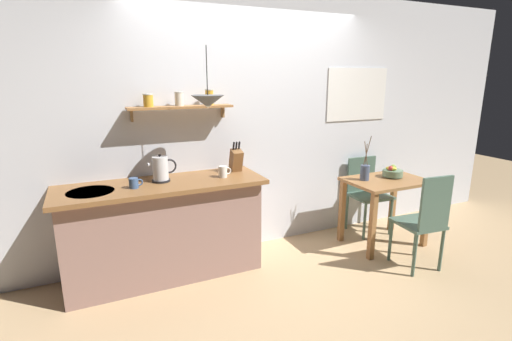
{
  "coord_description": "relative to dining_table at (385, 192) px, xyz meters",
  "views": [
    {
      "loc": [
        -1.57,
        -2.98,
        1.85
      ],
      "look_at": [
        -0.1,
        0.25,
        0.95
      ],
      "focal_mm": 26.34,
      "sensor_mm": 36.0,
      "label": 1
    }
  ],
  "objects": [
    {
      "name": "back_wall",
      "position": [
        -1.15,
        0.63,
        0.75
      ],
      "size": [
        6.8,
        0.11,
        2.7
      ],
      "color": "silver",
      "rests_on": "ground_plane"
    },
    {
      "name": "twig_vase",
      "position": [
        -0.24,
        0.08,
        0.24
      ],
      "size": [
        0.1,
        0.1,
        0.48
      ],
      "color": "#475675",
      "rests_on": "dining_table"
    },
    {
      "name": "ground_plane",
      "position": [
        -1.36,
        -0.02,
        -0.6
      ],
      "size": [
        14.0,
        14.0,
        0.0
      ],
      "primitive_type": "plane",
      "color": "tan"
    },
    {
      "name": "wall_shelf",
      "position": [
        -2.11,
        0.48,
        0.99
      ],
      "size": [
        0.97,
        0.2,
        0.28
      ],
      "color": "#9E6B3D"
    },
    {
      "name": "dining_table",
      "position": [
        0.0,
        0.0,
        0.0
      ],
      "size": [
        0.86,
        0.6,
        0.75
      ],
      "color": "#9E6B3D",
      "rests_on": "ground_plane"
    },
    {
      "name": "electric_kettle",
      "position": [
        -2.35,
        0.33,
        0.43
      ],
      "size": [
        0.25,
        0.16,
        0.25
      ],
      "color": "black",
      "rests_on": "kitchen_counter"
    },
    {
      "name": "knife_block",
      "position": [
        -1.6,
        0.39,
        0.44
      ],
      "size": [
        0.1,
        0.17,
        0.3
      ],
      "color": "brown",
      "rests_on": "kitchen_counter"
    },
    {
      "name": "coffee_mug_spare",
      "position": [
        -1.8,
        0.24,
        0.37
      ],
      "size": [
        0.12,
        0.08,
        0.11
      ],
      "color": "white",
      "rests_on": "kitchen_counter"
    },
    {
      "name": "dining_chair_far",
      "position": [
        0.08,
        0.4,
        -0.09
      ],
      "size": [
        0.46,
        0.42,
        0.89
      ],
      "color": "#4C6B5B",
      "rests_on": "ground_plane"
    },
    {
      "name": "pendant_lamp",
      "position": [
        -1.96,
        0.14,
        1.03
      ],
      "size": [
        0.28,
        0.28,
        0.51
      ],
      "color": "black"
    },
    {
      "name": "coffee_mug_by_sink",
      "position": [
        -2.6,
        0.22,
        0.36
      ],
      "size": [
        0.12,
        0.08,
        0.09
      ],
      "color": "#3D5B89",
      "rests_on": "kitchen_counter"
    },
    {
      "name": "fruit_bowl",
      "position": [
        0.12,
        0.04,
        0.21
      ],
      "size": [
        0.22,
        0.22,
        0.14
      ],
      "color": "slate",
      "rests_on": "dining_table"
    },
    {
      "name": "dining_chair_near",
      "position": [
        -0.08,
        -0.62,
        -0.07
      ],
      "size": [
        0.42,
        0.44,
        0.97
      ],
      "color": "#4C6B5B",
      "rests_on": "ground_plane"
    },
    {
      "name": "kitchen_counter",
      "position": [
        -2.36,
        0.3,
        -0.14
      ],
      "size": [
        1.83,
        0.63,
        0.92
      ],
      "color": "gray",
      "rests_on": "ground_plane"
    }
  ]
}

